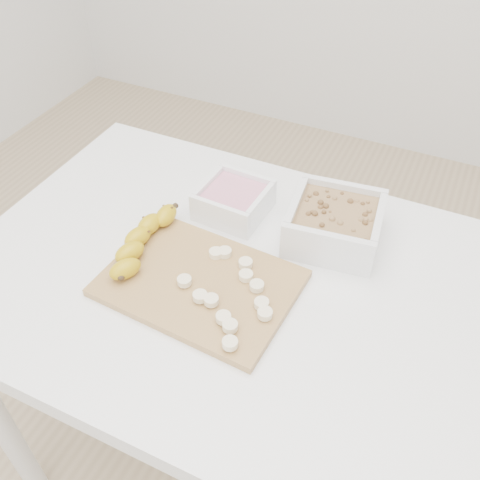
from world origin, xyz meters
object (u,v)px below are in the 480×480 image
at_px(bowl_granola, 335,223).
at_px(cutting_board, 200,283).
at_px(bowl_yogurt, 234,200).
at_px(banana, 142,241).
at_px(table, 233,308).

xyz_separation_m(bowl_granola, cutting_board, (-0.17, -0.22, -0.03)).
bearing_deg(bowl_yogurt, banana, -118.25).
bearing_deg(table, banana, -172.14).
bearing_deg(bowl_granola, table, -128.32).
distance_m(bowl_granola, banana, 0.36).
xyz_separation_m(bowl_granola, banana, (-0.31, -0.19, -0.01)).
distance_m(table, bowl_yogurt, 0.22).
height_order(bowl_granola, cutting_board, bowl_granola).
bearing_deg(banana, bowl_yogurt, 69.54).
bearing_deg(banana, bowl_granola, 39.83).
distance_m(bowl_yogurt, bowl_granola, 0.21).
xyz_separation_m(cutting_board, banana, (-0.13, 0.03, 0.03)).
height_order(table, bowl_granola, bowl_granola).
relative_size(table, bowl_granola, 5.32).
height_order(table, cutting_board, cutting_board).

